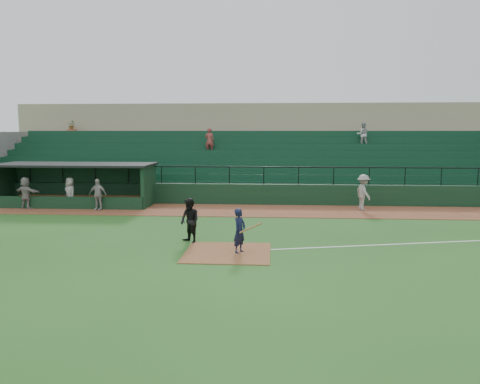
{
  "coord_description": "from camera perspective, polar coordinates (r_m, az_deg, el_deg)",
  "views": [
    {
      "loc": [
        1.63,
        -17.32,
        4.27
      ],
      "look_at": [
        0.0,
        5.0,
        1.4
      ],
      "focal_mm": 35.76,
      "sensor_mm": 36.0,
      "label": 1
    }
  ],
  "objects": [
    {
      "name": "home_plate_dirt",
      "position": [
        16.95,
        -1.49,
        -7.24
      ],
      "size": [
        3.0,
        3.0,
        0.03
      ],
      "primitive_type": "cube",
      "color": "brown",
      "rests_on": "ground"
    },
    {
      "name": "dugout",
      "position": [
        29.34,
        -18.67,
        1.18
      ],
      "size": [
        8.9,
        3.2,
        2.42
      ],
      "color": "black",
      "rests_on": "ground"
    },
    {
      "name": "warning_track",
      "position": [
        25.73,
        0.49,
        -2.21
      ],
      "size": [
        40.0,
        4.0,
        0.03
      ],
      "primitive_type": "cube",
      "color": "brown",
      "rests_on": "ground"
    },
    {
      "name": "batter_at_plate",
      "position": [
        16.74,
        -0.04,
        -4.67
      ],
      "size": [
        1.1,
        0.71,
        1.59
      ],
      "color": "black",
      "rests_on": "ground"
    },
    {
      "name": "runner",
      "position": [
        26.5,
        14.51,
        -0.04
      ],
      "size": [
        1.05,
        1.4,
        1.92
      ],
      "primitive_type": "imported",
      "rotation": [
        0.0,
        0.0,
        1.87
      ],
      "color": "gray",
      "rests_on": "warning_track"
    },
    {
      "name": "dugout_player_b",
      "position": [
        27.99,
        -19.59,
        -0.08
      ],
      "size": [
        0.97,
        0.95,
        1.69
      ],
      "primitive_type": "imported",
      "rotation": [
        0.0,
        0.0,
        -0.73
      ],
      "color": "#A49E99",
      "rests_on": "warning_track"
    },
    {
      "name": "dugout_player_a",
      "position": [
        26.78,
        -16.62,
        -0.28
      ],
      "size": [
        1.03,
        0.53,
        1.69
      ],
      "primitive_type": "imported",
      "rotation": [
        0.0,
        0.0,
        -0.12
      ],
      "color": "#A7A29C",
      "rests_on": "warning_track"
    },
    {
      "name": "umpire",
      "position": [
        18.4,
        -6.01,
        -3.42
      ],
      "size": [
        1.05,
        1.05,
        1.72
      ],
      "primitive_type": "imported",
      "rotation": [
        0.0,
        0.0,
        -0.75
      ],
      "color": "black",
      "rests_on": "ground"
    },
    {
      "name": "dugout_player_c",
      "position": [
        28.66,
        -24.19,
        -0.09
      ],
      "size": [
        1.69,
        1.01,
        1.74
      ],
      "primitive_type": "imported",
      "rotation": [
        0.0,
        0.0,
        2.81
      ],
      "color": "gray",
      "rests_on": "warning_track"
    },
    {
      "name": "stadium_structure",
      "position": [
        33.88,
        1.42,
        3.98
      ],
      "size": [
        38.0,
        13.08,
        6.4
      ],
      "color": "black",
      "rests_on": "ground"
    },
    {
      "name": "foul_line",
      "position": [
        20.04,
        22.71,
        -5.56
      ],
      "size": [
        17.49,
        4.44,
        0.01
      ],
      "primitive_type": "cube",
      "rotation": [
        0.0,
        0.0,
        0.24
      ],
      "color": "white",
      "rests_on": "ground"
    },
    {
      "name": "ground",
      "position": [
        17.91,
        -1.17,
        -6.49
      ],
      "size": [
        90.0,
        90.0,
        0.0
      ],
      "primitive_type": "plane",
      "color": "#23551B",
      "rests_on": "ground"
    }
  ]
}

